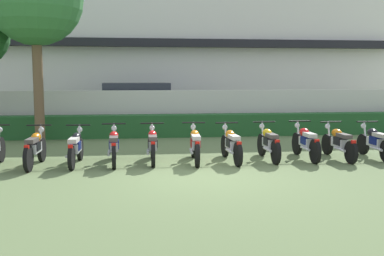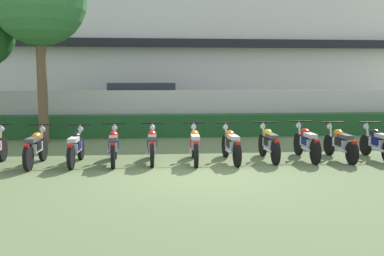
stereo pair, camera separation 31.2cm
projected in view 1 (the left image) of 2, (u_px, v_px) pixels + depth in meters
The scene contains 15 objects.
ground at pixel (203, 176), 9.60m from camera, with size 60.00×60.00×0.00m, color #607547.
building at pixel (163, 51), 23.30m from camera, with size 25.27×6.50×6.95m.
compound_wall at pixel (175, 112), 16.63m from camera, with size 24.01×0.30×1.64m, color silver.
hedge_row at pixel (176, 125), 15.99m from camera, with size 19.21×0.70×0.79m, color #235628.
parked_car at pixel (140, 106), 18.47m from camera, with size 4.60×2.28×1.89m.
motorcycle_in_row_1 at pixel (35, 148), 10.60m from camera, with size 0.60×1.86×0.96m.
motorcycle_in_row_2 at pixel (76, 147), 10.78m from camera, with size 0.60×1.84×0.94m.
motorcycle_in_row_3 at pixel (114, 146), 10.93m from camera, with size 0.60×1.91×0.96m.
motorcycle_in_row_4 at pixel (153, 145), 11.10m from camera, with size 0.60×1.81×0.96m.
motorcycle_in_row_5 at pixel (195, 144), 11.16m from camera, with size 0.60×1.94×0.96m.
motorcycle_in_row_6 at pixel (231, 144), 11.23m from camera, with size 0.60×1.92×0.95m.
motorcycle_in_row_7 at pixel (269, 143), 11.45m from camera, with size 0.60×1.82×0.96m.
motorcycle_in_row_8 at pixel (306, 142), 11.58m from camera, with size 0.60×1.95×0.96m.
motorcycle_in_row_9 at pixel (339, 142), 11.58m from camera, with size 0.60×1.92×0.94m.
motorcycle_in_row_10 at pixel (375, 142), 11.68m from camera, with size 0.60×1.77×0.94m.
Camera 1 is at (-1.38, -9.32, 2.12)m, focal length 41.71 mm.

